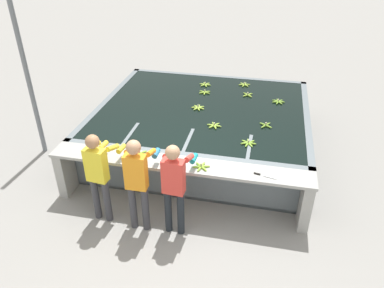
{
  "coord_description": "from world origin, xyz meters",
  "views": [
    {
      "loc": [
        1.25,
        -4.5,
        4.19
      ],
      "look_at": [
        0.0,
        1.27,
        0.63
      ],
      "focal_mm": 35.0,
      "sensor_mm": 36.0,
      "label": 1
    }
  ],
  "objects_px": {
    "banana_bunch_floating_0": "(278,102)",
    "support_post_left": "(28,79)",
    "banana_bunch_floating_6": "(214,125)",
    "banana_bunch_floating_3": "(248,95)",
    "banana_bunch_floating_4": "(205,92)",
    "banana_bunch_floating_5": "(248,143)",
    "banana_bunch_ledge_0": "(201,167)",
    "banana_bunch_floating_1": "(244,85)",
    "banana_bunch_floating_2": "(266,125)",
    "worker_2": "(174,182)",
    "banana_bunch_floating_8": "(198,108)",
    "worker_1": "(137,177)",
    "banana_bunch_floating_7": "(205,85)",
    "banana_bunch_ledge_1": "(140,154)",
    "knife_0": "(262,175)",
    "worker_0": "(98,170)"
  },
  "relations": [
    {
      "from": "banana_bunch_floating_3",
      "to": "banana_bunch_floating_8",
      "type": "distance_m",
      "value": 1.26
    },
    {
      "from": "banana_bunch_floating_2",
      "to": "banana_bunch_floating_5",
      "type": "relative_size",
      "value": 0.9
    },
    {
      "from": "banana_bunch_floating_0",
      "to": "support_post_left",
      "type": "xyz_separation_m",
      "value": [
        -4.69,
        -1.5,
        0.69
      ]
    },
    {
      "from": "banana_bunch_floating_7",
      "to": "banana_bunch_floating_0",
      "type": "bearing_deg",
      "value": -19.66
    },
    {
      "from": "banana_bunch_floating_3",
      "to": "banana_bunch_ledge_1",
      "type": "xyz_separation_m",
      "value": [
        -1.51,
        -2.76,
        0.0
      ]
    },
    {
      "from": "knife_0",
      "to": "banana_bunch_ledge_1",
      "type": "bearing_deg",
      "value": 175.39
    },
    {
      "from": "banana_bunch_ledge_1",
      "to": "support_post_left",
      "type": "relative_size",
      "value": 0.09
    },
    {
      "from": "banana_bunch_floating_5",
      "to": "banana_bunch_floating_8",
      "type": "distance_m",
      "value": 1.63
    },
    {
      "from": "banana_bunch_floating_1",
      "to": "banana_bunch_floating_6",
      "type": "xyz_separation_m",
      "value": [
        -0.36,
        -2.11,
        0.0
      ]
    },
    {
      "from": "worker_2",
      "to": "banana_bunch_floating_8",
      "type": "height_order",
      "value": "worker_2"
    },
    {
      "from": "worker_1",
      "to": "banana_bunch_floating_5",
      "type": "height_order",
      "value": "worker_1"
    },
    {
      "from": "banana_bunch_floating_6",
      "to": "banana_bunch_floating_5",
      "type": "bearing_deg",
      "value": -36.41
    },
    {
      "from": "worker_0",
      "to": "banana_bunch_floating_4",
      "type": "xyz_separation_m",
      "value": [
        1.02,
        3.29,
        -0.01
      ]
    },
    {
      "from": "banana_bunch_ledge_0",
      "to": "worker_2",
      "type": "bearing_deg",
      "value": -122.05
    },
    {
      "from": "banana_bunch_ledge_0",
      "to": "banana_bunch_floating_8",
      "type": "bearing_deg",
      "value": 102.84
    },
    {
      "from": "banana_bunch_floating_4",
      "to": "support_post_left",
      "type": "relative_size",
      "value": 0.09
    },
    {
      "from": "worker_2",
      "to": "banana_bunch_floating_2",
      "type": "bearing_deg",
      "value": 59.61
    },
    {
      "from": "banana_bunch_ledge_0",
      "to": "banana_bunch_floating_1",
      "type": "bearing_deg",
      "value": 84.55
    },
    {
      "from": "banana_bunch_floating_3",
      "to": "banana_bunch_ledge_1",
      "type": "bearing_deg",
      "value": -118.75
    },
    {
      "from": "banana_bunch_floating_2",
      "to": "banana_bunch_floating_7",
      "type": "distance_m",
      "value": 2.25
    },
    {
      "from": "banana_bunch_floating_0",
      "to": "support_post_left",
      "type": "distance_m",
      "value": 4.97
    },
    {
      "from": "worker_1",
      "to": "support_post_left",
      "type": "xyz_separation_m",
      "value": [
        -2.72,
        1.71,
        0.65
      ]
    },
    {
      "from": "banana_bunch_ledge_0",
      "to": "banana_bunch_ledge_1",
      "type": "bearing_deg",
      "value": 171.83
    },
    {
      "from": "banana_bunch_floating_5",
      "to": "banana_bunch_ledge_0",
      "type": "distance_m",
      "value": 1.09
    },
    {
      "from": "worker_0",
      "to": "banana_bunch_floating_6",
      "type": "xyz_separation_m",
      "value": [
        1.48,
        1.81,
        -0.01
      ]
    },
    {
      "from": "banana_bunch_floating_2",
      "to": "banana_bunch_floating_5",
      "type": "height_order",
      "value": "same"
    },
    {
      "from": "worker_0",
      "to": "banana_bunch_floating_0",
      "type": "xyz_separation_m",
      "value": [
        2.62,
        3.14,
        -0.01
      ]
    },
    {
      "from": "banana_bunch_floating_6",
      "to": "banana_bunch_ledge_0",
      "type": "xyz_separation_m",
      "value": [
        0.02,
        -1.37,
        0.0
      ]
    },
    {
      "from": "worker_1",
      "to": "banana_bunch_floating_7",
      "type": "bearing_deg",
      "value": 85.46
    },
    {
      "from": "worker_1",
      "to": "banana_bunch_ledge_0",
      "type": "xyz_separation_m",
      "value": [
        0.86,
        0.52,
        -0.03
      ]
    },
    {
      "from": "worker_1",
      "to": "banana_bunch_ledge_0",
      "type": "height_order",
      "value": "worker_1"
    },
    {
      "from": "worker_1",
      "to": "banana_bunch_ledge_1",
      "type": "bearing_deg",
      "value": 106.6
    },
    {
      "from": "banana_bunch_floating_8",
      "to": "banana_bunch_ledge_0",
      "type": "bearing_deg",
      "value": -77.16
    },
    {
      "from": "banana_bunch_floating_1",
      "to": "banana_bunch_floating_7",
      "type": "bearing_deg",
      "value": -168.09
    },
    {
      "from": "banana_bunch_floating_3",
      "to": "banana_bunch_floating_5",
      "type": "height_order",
      "value": "same"
    },
    {
      "from": "worker_1",
      "to": "banana_bunch_floating_6",
      "type": "bearing_deg",
      "value": 66.23
    },
    {
      "from": "banana_bunch_floating_0",
      "to": "knife_0",
      "type": "xyz_separation_m",
      "value": [
        -0.19,
        -2.7,
        -0.01
      ]
    },
    {
      "from": "banana_bunch_ledge_0",
      "to": "banana_bunch_ledge_1",
      "type": "height_order",
      "value": "same"
    },
    {
      "from": "banana_bunch_floating_3",
      "to": "support_post_left",
      "type": "xyz_separation_m",
      "value": [
        -4.03,
        -1.72,
        0.69
      ]
    },
    {
      "from": "banana_bunch_floating_6",
      "to": "banana_bunch_ledge_0",
      "type": "height_order",
      "value": "banana_bunch_ledge_0"
    },
    {
      "from": "banana_bunch_floating_0",
      "to": "support_post_left",
      "type": "relative_size",
      "value": 0.09
    },
    {
      "from": "banana_bunch_floating_3",
      "to": "banana_bunch_floating_4",
      "type": "height_order",
      "value": "same"
    },
    {
      "from": "banana_bunch_floating_2",
      "to": "banana_bunch_floating_3",
      "type": "height_order",
      "value": "same"
    },
    {
      "from": "banana_bunch_floating_3",
      "to": "knife_0",
      "type": "height_order",
      "value": "banana_bunch_floating_3"
    },
    {
      "from": "banana_bunch_floating_1",
      "to": "banana_bunch_floating_7",
      "type": "relative_size",
      "value": 1.0
    },
    {
      "from": "banana_bunch_floating_7",
      "to": "banana_bunch_ledge_1",
      "type": "height_order",
      "value": "banana_bunch_ledge_1"
    },
    {
      "from": "banana_bunch_floating_8",
      "to": "worker_2",
      "type": "bearing_deg",
      "value": -86.26
    },
    {
      "from": "banana_bunch_floating_1",
      "to": "banana_bunch_floating_0",
      "type": "bearing_deg",
      "value": -44.99
    },
    {
      "from": "banana_bunch_floating_0",
      "to": "banana_bunch_floating_5",
      "type": "bearing_deg",
      "value": -104.32
    },
    {
      "from": "banana_bunch_floating_0",
      "to": "banana_bunch_floating_6",
      "type": "height_order",
      "value": "same"
    }
  ]
}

